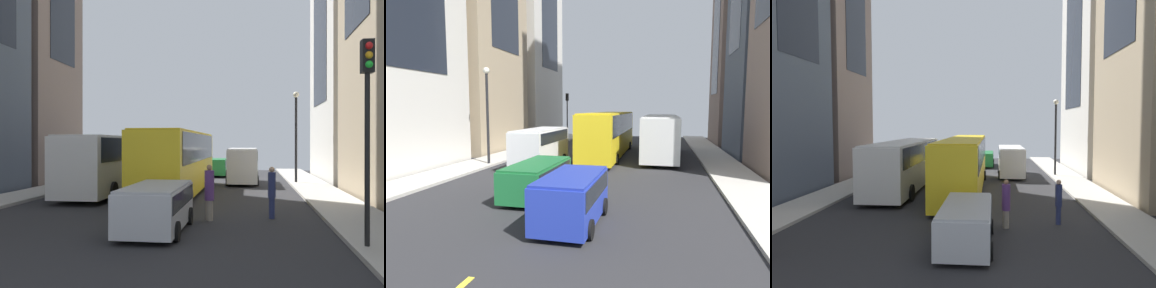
% 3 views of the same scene
% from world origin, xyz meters
% --- Properties ---
extents(ground_plane, '(43.04, 43.04, 0.00)m').
position_xyz_m(ground_plane, '(0.00, 0.00, 0.00)').
color(ground_plane, '#28282B').
extents(sidewalk_west, '(2.61, 44.00, 0.15)m').
position_xyz_m(sidewalk_west, '(-8.21, 0.00, 0.07)').
color(sidewalk_west, '#B2ADA3').
rests_on(sidewalk_west, ground).
extents(sidewalk_east, '(2.61, 44.00, 0.15)m').
position_xyz_m(sidewalk_east, '(8.21, 0.00, 0.07)').
color(sidewalk_east, '#B2ADA3').
rests_on(sidewalk_east, ground).
extents(lane_stripe_1, '(0.16, 2.00, 0.01)m').
position_xyz_m(lane_stripe_1, '(0.00, -10.50, 0.01)').
color(lane_stripe_1, yellow).
rests_on(lane_stripe_1, ground).
extents(lane_stripe_2, '(0.16, 2.00, 0.01)m').
position_xyz_m(lane_stripe_2, '(0.00, 0.00, 0.01)').
color(lane_stripe_2, yellow).
rests_on(lane_stripe_2, ground).
extents(lane_stripe_3, '(0.16, 2.00, 0.01)m').
position_xyz_m(lane_stripe_3, '(0.00, 10.50, 0.01)').
color(lane_stripe_3, yellow).
rests_on(lane_stripe_3, ground).
extents(lane_stripe_4, '(0.16, 2.00, 0.01)m').
position_xyz_m(lane_stripe_4, '(0.00, 21.00, 0.01)').
color(lane_stripe_4, yellow).
rests_on(lane_stripe_4, ground).
extents(building_east_2, '(8.02, 11.32, 27.21)m').
position_xyz_m(building_east_2, '(13.69, 9.99, 13.61)').
color(building_east_2, beige).
rests_on(building_east_2, ground).
extents(city_bus_white, '(2.80, 11.76, 3.35)m').
position_xyz_m(city_bus_white, '(-4.04, -1.05, 2.01)').
color(city_bus_white, silver).
rests_on(city_bus_white, ground).
extents(streetcar_yellow, '(2.70, 14.63, 3.59)m').
position_xyz_m(streetcar_yellow, '(0.09, -1.16, 2.13)').
color(streetcar_yellow, yellow).
rests_on(streetcar_yellow, ground).
extents(delivery_van_white, '(2.25, 5.96, 2.58)m').
position_xyz_m(delivery_van_white, '(3.59, 5.81, 1.51)').
color(delivery_van_white, white).
rests_on(delivery_van_white, ground).
extents(car_green_0, '(1.96, 4.66, 1.52)m').
position_xyz_m(car_green_0, '(1.14, 12.77, 0.90)').
color(car_green_0, '#1E7238').
rests_on(car_green_0, ground).
extents(car_silver_1, '(2.00, 4.44, 1.55)m').
position_xyz_m(car_silver_1, '(1.06, -11.64, 0.92)').
color(car_silver_1, '#B7BABF').
rests_on(car_silver_1, ground).
extents(car_blue_2, '(1.93, 4.01, 1.70)m').
position_xyz_m(car_blue_2, '(-1.31, 15.87, 1.00)').
color(car_blue_2, '#2338AD').
rests_on(car_blue_2, ground).
extents(pedestrian_walking_far, '(0.30, 0.30, 2.03)m').
position_xyz_m(pedestrian_walking_far, '(4.98, -8.66, 1.09)').
color(pedestrian_walking_far, navy).
rests_on(pedestrian_walking_far, ground).
extents(pedestrian_crossing_near, '(0.37, 0.37, 2.13)m').
position_xyz_m(pedestrian_crossing_near, '(2.61, -9.41, 1.12)').
color(pedestrian_crossing_near, gray).
rests_on(pedestrian_crossing_near, ground).
extents(traffic_light_near_corner, '(0.32, 0.44, 5.61)m').
position_xyz_m(traffic_light_near_corner, '(7.31, -13.42, 4.07)').
color(traffic_light_near_corner, black).
rests_on(traffic_light_near_corner, ground).
extents(streetlamp_near, '(0.44, 0.44, 6.52)m').
position_xyz_m(streetlamp_near, '(7.41, 5.85, 4.18)').
color(streetlamp_near, black).
rests_on(streetlamp_near, ground).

